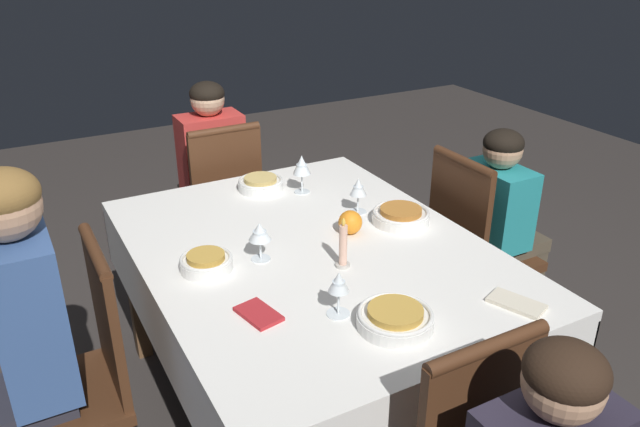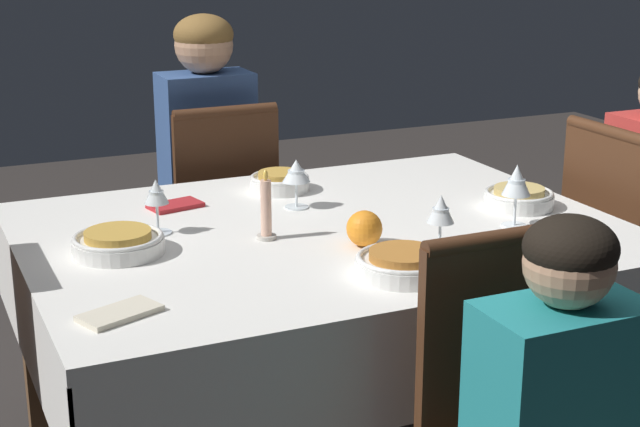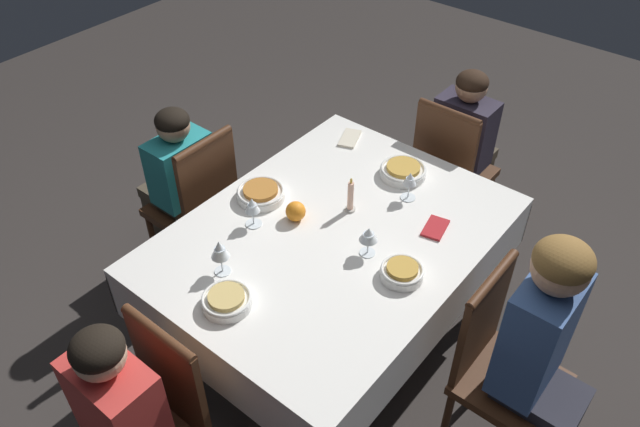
# 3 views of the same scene
# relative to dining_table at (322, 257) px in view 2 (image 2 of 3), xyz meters

# --- Properties ---
(dining_table) EXTENTS (1.48, 1.13, 0.72)m
(dining_table) POSITION_rel_dining_table_xyz_m (0.00, 0.00, 0.00)
(dining_table) COLOR white
(dining_table) RESTS_ON ground_plane
(chair_south) EXTENTS (0.37, 0.37, 0.92)m
(chair_south) POSITION_rel_dining_table_xyz_m (0.01, -0.80, -0.15)
(chair_south) COLOR #472816
(chair_south) RESTS_ON ground_plane
(chair_west) EXTENTS (0.37, 0.37, 0.92)m
(chair_west) POSITION_rel_dining_table_xyz_m (-0.98, 0.02, -0.15)
(chair_west) COLOR #472816
(chair_west) RESTS_ON ground_plane
(person_adult_denim) EXTENTS (0.30, 0.34, 1.18)m
(person_adult_denim) POSITION_rel_dining_table_xyz_m (0.01, -0.95, 0.02)
(person_adult_denim) COLOR #282833
(person_adult_denim) RESTS_ON ground_plane
(bowl_south) EXTENTS (0.17, 0.17, 0.06)m
(bowl_south) POSITION_rel_dining_table_xyz_m (-0.03, -0.37, 0.11)
(bowl_south) COLOR white
(bowl_south) RESTS_ON dining_table
(wine_glass_south) EXTENTS (0.08, 0.08, 0.13)m
(wine_glass_south) POSITION_rel_dining_table_xyz_m (-0.01, -0.19, 0.18)
(wine_glass_south) COLOR white
(wine_glass_south) RESTS_ON dining_table
(bowl_east) EXTENTS (0.22, 0.22, 0.06)m
(bowl_east) POSITION_rel_dining_table_xyz_m (0.52, -0.01, 0.11)
(bowl_east) COLOR white
(bowl_east) RESTS_ON dining_table
(wine_glass_east) EXTENTS (0.07, 0.07, 0.14)m
(wine_glass_east) POSITION_rel_dining_table_xyz_m (0.39, -0.12, 0.18)
(wine_glass_east) COLOR white
(wine_glass_east) RESTS_ON dining_table
(bowl_west) EXTENTS (0.19, 0.19, 0.06)m
(bowl_west) POSITION_rel_dining_table_xyz_m (-0.56, 0.05, 0.11)
(bowl_west) COLOR white
(bowl_west) RESTS_ON dining_table
(wine_glass_west) EXTENTS (0.07, 0.07, 0.16)m
(wine_glass_west) POSITION_rel_dining_table_xyz_m (-0.45, 0.19, 0.19)
(wine_glass_west) COLOR white
(wine_glass_west) RESTS_ON dining_table
(bowl_north) EXTENTS (0.22, 0.22, 0.06)m
(bowl_north) POSITION_rel_dining_table_xyz_m (-0.02, 0.39, 0.11)
(bowl_north) COLOR white
(bowl_north) RESTS_ON dining_table
(wine_glass_north) EXTENTS (0.07, 0.07, 0.14)m
(wine_glass_north) POSITION_rel_dining_table_xyz_m (-0.17, 0.29, 0.18)
(wine_glass_north) COLOR white
(wine_glass_north) RESTS_ON dining_table
(candle_centerpiece) EXTENTS (0.05, 0.05, 0.17)m
(candle_centerpiece) POSITION_rel_dining_table_xyz_m (0.16, 0.03, 0.15)
(candle_centerpiece) COLOR beige
(candle_centerpiece) RESTS_ON dining_table
(orange_fruit) EXTENTS (0.09, 0.09, 0.09)m
(orange_fruit) POSITION_rel_dining_table_xyz_m (-0.03, 0.17, 0.12)
(orange_fruit) COLOR orange
(orange_fruit) RESTS_ON dining_table
(napkin_red_folded) EXTENTS (0.15, 0.11, 0.01)m
(napkin_red_folded) POSITION_rel_dining_table_xyz_m (0.29, -0.32, 0.08)
(napkin_red_folded) COLOR #AD2328
(napkin_red_folded) RESTS_ON dining_table
(napkin_spare_side) EXTENTS (0.18, 0.14, 0.01)m
(napkin_spare_side) POSITION_rel_dining_table_xyz_m (0.60, 0.36, 0.08)
(napkin_spare_side) COLOR beige
(napkin_spare_side) RESTS_ON dining_table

